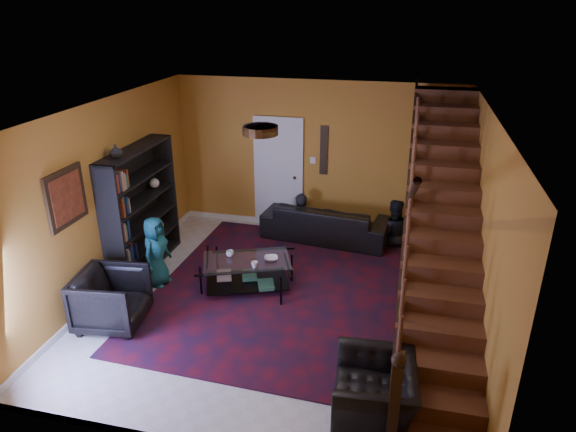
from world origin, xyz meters
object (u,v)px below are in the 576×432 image
(sofa, at_px, (326,222))
(armchair_right, at_px, (374,392))
(coffee_table, at_px, (247,272))
(bookshelf, at_px, (142,212))
(armchair_left, at_px, (112,299))

(sofa, bearing_deg, armchair_right, 112.96)
(armchair_right, bearing_deg, coffee_table, -140.56)
(bookshelf, bearing_deg, coffee_table, -10.14)
(armchair_right, relative_size, coffee_table, 0.66)
(bookshelf, height_order, armchair_right, bookshelf)
(bookshelf, height_order, sofa, bookshelf)
(armchair_left, distance_m, armchair_right, 3.65)
(bookshelf, xyz_separation_m, coffee_table, (1.83, -0.33, -0.68))
(bookshelf, distance_m, coffee_table, 1.98)
(sofa, bearing_deg, coffee_table, 73.82)
(bookshelf, distance_m, armchair_left, 1.77)
(coffee_table, bearing_deg, sofa, 66.89)
(bookshelf, bearing_deg, armchair_right, -32.58)
(sofa, distance_m, armchair_right, 4.36)
(sofa, height_order, armchair_left, armchair_left)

